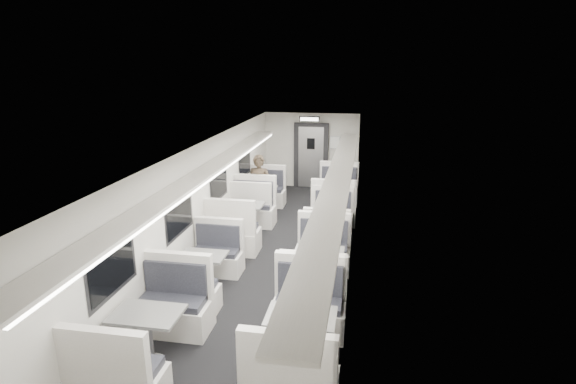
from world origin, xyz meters
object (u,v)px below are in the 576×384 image
at_px(booth_right_a, 336,199).
at_px(booth_left_d, 149,338).
at_px(booth_right_b, 330,226).
at_px(vestibule_door, 311,156).
at_px(booth_left_a, 260,200).
at_px(booth_left_c, 204,272).
at_px(passenger, 259,188).
at_px(booth_right_d, 301,340).
at_px(exit_sign, 310,119).
at_px(booth_right_c, 319,270).
at_px(booth_left_b, 243,220).

bearing_deg(booth_right_a, booth_left_d, -106.43).
bearing_deg(booth_right_b, vestibule_door, 102.70).
distance_m(booth_left_d, booth_right_a, 7.07).
xyz_separation_m(booth_left_a, booth_left_d, (0.00, -6.37, 0.02)).
bearing_deg(booth_right_a, booth_left_c, -113.00).
bearing_deg(vestibule_door, booth_left_a, -109.14).
bearing_deg(vestibule_door, passenger, -104.77).
relative_size(booth_right_d, exit_sign, 3.57).
distance_m(booth_left_c, booth_right_c, 2.04).
distance_m(booth_right_a, booth_right_d, 6.49).
relative_size(booth_right_c, exit_sign, 3.41).
xyz_separation_m(booth_left_c, booth_right_a, (2.00, 4.71, 0.05)).
height_order(booth_left_b, booth_left_d, booth_left_b).
relative_size(booth_right_b, vestibule_door, 0.94).
xyz_separation_m(booth_left_c, booth_right_c, (2.00, 0.40, 0.03)).
distance_m(booth_left_b, exit_sign, 4.60).
relative_size(passenger, vestibule_door, 0.81).
xyz_separation_m(booth_right_b, vestibule_door, (-1.00, 4.44, 0.69)).
height_order(booth_right_a, booth_right_b, booth_right_a).
distance_m(booth_left_b, passenger, 1.27).
distance_m(vestibule_door, exit_sign, 1.33).
height_order(booth_left_a, booth_left_d, booth_left_d).
xyz_separation_m(booth_right_b, passenger, (-1.89, 1.05, 0.50)).
distance_m(booth_left_a, booth_right_b, 2.53).
xyz_separation_m(booth_left_a, booth_right_d, (2.00, -6.07, 0.02)).
distance_m(booth_left_c, passenger, 3.82).
distance_m(booth_left_d, passenger, 5.88).
xyz_separation_m(booth_left_a, passenger, (0.11, -0.51, 0.48)).
bearing_deg(booth_right_b, booth_left_c, -126.14).
relative_size(booth_right_a, booth_right_b, 1.14).
height_order(booth_right_a, passenger, passenger).
bearing_deg(booth_left_d, booth_right_b, 67.42).
bearing_deg(passenger, booth_right_c, -56.34).
relative_size(booth_right_a, exit_sign, 3.61).
height_order(booth_left_a, booth_right_b, booth_left_a).
xyz_separation_m(booth_right_a, exit_sign, (-1.00, 1.98, 1.88)).
distance_m(booth_left_b, booth_right_a, 2.91).
distance_m(booth_left_b, booth_right_b, 2.01).
height_order(booth_left_d, booth_right_b, booth_left_d).
bearing_deg(exit_sign, passenger, -107.13).
bearing_deg(booth_left_a, booth_right_a, 11.79).
bearing_deg(booth_right_c, booth_right_d, -90.00).
bearing_deg(booth_right_a, booth_right_c, -90.00).
xyz_separation_m(booth_left_b, booth_right_a, (2.00, 2.11, -0.01)).
bearing_deg(booth_left_a, vestibule_door, 70.86).
bearing_deg(exit_sign, booth_right_b, -75.79).
distance_m(booth_right_a, passenger, 2.15).
distance_m(booth_left_c, exit_sign, 7.03).
xyz_separation_m(booth_left_d, booth_right_c, (2.00, 2.47, -0.02)).
xyz_separation_m(booth_left_c, exit_sign, (1.00, 6.69, 1.93)).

